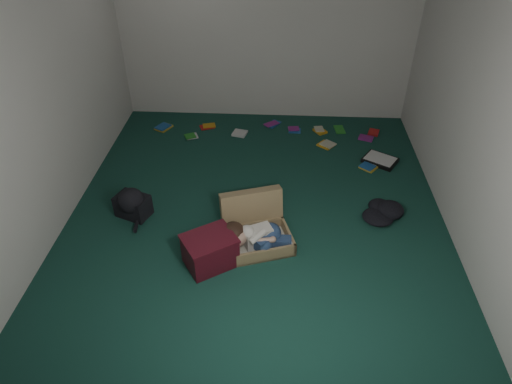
# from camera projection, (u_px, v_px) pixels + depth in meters

# --- Properties ---
(floor) EXTENTS (4.50, 4.50, 0.00)m
(floor) POSITION_uv_depth(u_px,v_px,m) (257.00, 209.00, 5.00)
(floor) COLOR #164035
(floor) RESTS_ON ground
(wall_back) EXTENTS (4.50, 0.00, 4.50)m
(wall_back) POSITION_uv_depth(u_px,v_px,m) (266.00, 26.00, 6.02)
(wall_back) COLOR white
(wall_back) RESTS_ON ground
(wall_front) EXTENTS (4.50, 0.00, 4.50)m
(wall_front) POSITION_uv_depth(u_px,v_px,m) (234.00, 285.00, 2.42)
(wall_front) COLOR white
(wall_front) RESTS_ON ground
(wall_left) EXTENTS (0.00, 4.50, 4.50)m
(wall_left) POSITION_uv_depth(u_px,v_px,m) (46.00, 95.00, 4.31)
(wall_left) COLOR white
(wall_left) RESTS_ON ground
(wall_right) EXTENTS (0.00, 4.50, 4.50)m
(wall_right) POSITION_uv_depth(u_px,v_px,m) (477.00, 106.00, 4.13)
(wall_right) COLOR white
(wall_right) RESTS_ON ground
(suitcase) EXTENTS (0.79, 0.78, 0.46)m
(suitcase) POSITION_uv_depth(u_px,v_px,m) (256.00, 228.00, 4.55)
(suitcase) COLOR #9D8256
(suitcase) RESTS_ON floor
(person) EXTENTS (0.70, 0.35, 0.29)m
(person) POSITION_uv_depth(u_px,v_px,m) (256.00, 236.00, 4.39)
(person) COLOR silver
(person) RESTS_ON suitcase
(maroon_bin) EXTENTS (0.59, 0.56, 0.32)m
(maroon_bin) POSITION_uv_depth(u_px,v_px,m) (210.00, 251.00, 4.25)
(maroon_bin) COLOR #4A0F19
(maroon_bin) RESTS_ON floor
(backpack) EXTENTS (0.53, 0.48, 0.26)m
(backpack) POSITION_uv_depth(u_px,v_px,m) (133.00, 205.00, 4.85)
(backpack) COLOR black
(backpack) RESTS_ON floor
(clothing_pile) EXTENTS (0.52, 0.46, 0.14)m
(clothing_pile) POSITION_uv_depth(u_px,v_px,m) (389.00, 212.00, 4.85)
(clothing_pile) COLOR black
(clothing_pile) RESTS_ON floor
(paper_tray) EXTENTS (0.49, 0.46, 0.06)m
(paper_tray) POSITION_uv_depth(u_px,v_px,m) (380.00, 160.00, 5.75)
(paper_tray) COLOR black
(paper_tray) RESTS_ON floor
(book_scatter) EXTENTS (3.16, 1.29, 0.02)m
(book_scatter) POSITION_uv_depth(u_px,v_px,m) (294.00, 137.00, 6.25)
(book_scatter) COLOR gold
(book_scatter) RESTS_ON floor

